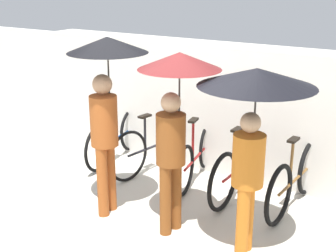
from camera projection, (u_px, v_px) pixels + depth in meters
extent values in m
plane|color=beige|center=(119.00, 235.00, 5.21)|extent=(30.00, 30.00, 0.00)
cube|color=silver|center=(211.00, 110.00, 6.66)|extent=(10.84, 0.12, 1.84)
torus|color=black|center=(132.00, 129.00, 7.64)|extent=(0.14, 0.71, 0.71)
torus|color=black|center=(99.00, 148.00, 6.81)|extent=(0.14, 0.71, 0.71)
cylinder|color=#19478C|center=(116.00, 138.00, 7.23)|extent=(0.16, 0.97, 0.04)
cylinder|color=#19478C|center=(110.00, 126.00, 7.00)|extent=(0.04, 0.04, 0.49)
cube|color=black|center=(109.00, 110.00, 6.92)|extent=(0.11, 0.21, 0.03)
cylinder|color=#19478C|center=(131.00, 107.00, 7.53)|extent=(0.04, 0.04, 0.74)
cylinder|color=#19478C|center=(131.00, 85.00, 7.41)|extent=(0.44, 0.08, 0.03)
torus|color=black|center=(177.00, 137.00, 7.23)|extent=(0.15, 0.73, 0.73)
torus|color=black|center=(128.00, 156.00, 6.48)|extent=(0.15, 0.73, 0.73)
cylinder|color=black|center=(154.00, 146.00, 6.86)|extent=(0.19, 1.04, 0.04)
cylinder|color=black|center=(145.00, 134.00, 6.65)|extent=(0.04, 0.04, 0.49)
cube|color=black|center=(145.00, 116.00, 6.57)|extent=(0.12, 0.21, 0.03)
cylinder|color=black|center=(177.00, 115.00, 7.12)|extent=(0.04, 0.04, 0.72)
cylinder|color=black|center=(177.00, 92.00, 7.01)|extent=(0.44, 0.09, 0.03)
torus|color=black|center=(207.00, 146.00, 6.95)|extent=(0.18, 0.68, 0.68)
torus|color=black|center=(185.00, 170.00, 6.07)|extent=(0.18, 0.68, 0.68)
cylinder|color=maroon|center=(197.00, 157.00, 6.51)|extent=(0.23, 0.99, 0.04)
cylinder|color=maroon|center=(193.00, 142.00, 6.27)|extent=(0.04, 0.04, 0.58)
cube|color=black|center=(193.00, 120.00, 6.17)|extent=(0.13, 0.21, 0.03)
cylinder|color=maroon|center=(207.00, 126.00, 6.86)|extent=(0.04, 0.04, 0.62)
cylinder|color=maroon|center=(208.00, 105.00, 6.76)|extent=(0.44, 0.11, 0.03)
torus|color=black|center=(257.00, 155.00, 6.48)|extent=(0.07, 0.75, 0.75)
torus|color=black|center=(223.00, 182.00, 5.66)|extent=(0.07, 0.75, 0.75)
cylinder|color=maroon|center=(241.00, 168.00, 6.07)|extent=(0.05, 1.03, 0.04)
cylinder|color=maroon|center=(236.00, 152.00, 5.84)|extent=(0.04, 0.04, 0.56)
cube|color=black|center=(237.00, 130.00, 5.75)|extent=(0.09, 0.20, 0.03)
cylinder|color=maroon|center=(258.00, 135.00, 6.39)|extent=(0.04, 0.04, 0.61)
cylinder|color=maroon|center=(260.00, 114.00, 6.29)|extent=(0.44, 0.03, 0.03)
torus|color=black|center=(309.00, 167.00, 6.11)|extent=(0.09, 0.74, 0.74)
torus|color=black|center=(279.00, 195.00, 5.33)|extent=(0.09, 0.74, 0.74)
cylinder|color=brown|center=(295.00, 180.00, 5.72)|extent=(0.08, 1.01, 0.04)
cylinder|color=brown|center=(291.00, 163.00, 5.50)|extent=(0.04, 0.04, 0.56)
cube|color=black|center=(293.00, 140.00, 5.41)|extent=(0.10, 0.20, 0.03)
cylinder|color=brown|center=(311.00, 143.00, 6.01)|extent=(0.04, 0.04, 0.67)
cylinder|color=brown|center=(314.00, 118.00, 5.91)|extent=(0.44, 0.05, 0.03)
cylinder|color=#9E4C1E|center=(102.00, 182.00, 5.51)|extent=(0.13, 0.13, 0.87)
cylinder|color=#9E4C1E|center=(110.00, 176.00, 5.66)|extent=(0.13, 0.13, 0.87)
cylinder|color=#9E4C1E|center=(104.00, 121.00, 5.36)|extent=(0.32, 0.32, 0.59)
sphere|color=tan|center=(102.00, 84.00, 5.23)|extent=(0.23, 0.23, 0.23)
cylinder|color=#332D28|center=(109.00, 84.00, 5.36)|extent=(0.02, 0.02, 0.73)
cone|color=black|center=(107.00, 45.00, 5.22)|extent=(0.92, 0.92, 0.18)
cylinder|color=brown|center=(165.00, 200.00, 5.12)|extent=(0.13, 0.13, 0.82)
cylinder|color=brown|center=(176.00, 195.00, 5.25)|extent=(0.13, 0.13, 0.82)
cylinder|color=brown|center=(171.00, 139.00, 4.97)|extent=(0.32, 0.32, 0.56)
sphere|color=tan|center=(171.00, 102.00, 4.85)|extent=(0.21, 0.21, 0.21)
cylinder|color=#332D28|center=(179.00, 102.00, 4.95)|extent=(0.02, 0.02, 0.70)
cone|color=#591919|center=(180.00, 61.00, 4.82)|extent=(0.89, 0.89, 0.18)
cylinder|color=#C66B1E|center=(242.00, 223.00, 4.68)|extent=(0.13, 0.13, 0.78)
cylinder|color=#C66B1E|center=(247.00, 215.00, 4.84)|extent=(0.13, 0.13, 0.78)
cylinder|color=#C66B1E|center=(248.00, 160.00, 4.56)|extent=(0.32, 0.32, 0.53)
sphere|color=tan|center=(251.00, 123.00, 4.44)|extent=(0.20, 0.20, 0.20)
cylinder|color=#332D28|center=(254.00, 120.00, 4.57)|extent=(0.02, 0.02, 0.68)
cone|color=black|center=(257.00, 77.00, 4.44)|extent=(1.15, 1.15, 0.18)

